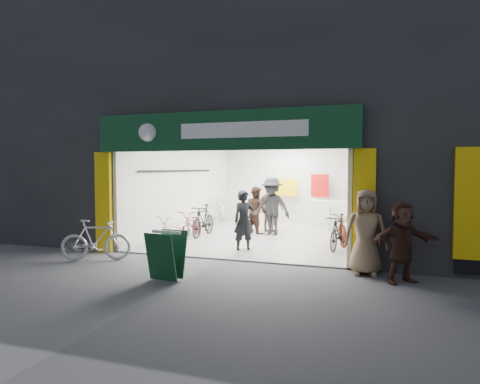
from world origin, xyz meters
The scene contains 17 objects.
ground centered at (0.00, 0.00, 0.00)m, with size 60.00×60.00×0.00m, color #56565B.
building centered at (0.91, 4.99, 4.31)m, with size 17.00×10.27×8.00m.
bike_left_front centered at (-2.05, 1.49, 0.42)m, with size 0.56×1.61×0.85m, color #A8A7AC.
bike_left_midfront centered at (-1.80, 3.02, 0.51)m, with size 0.48×1.71×1.03m, color black.
bike_left_midback centered at (-2.11, 2.83, 0.43)m, with size 0.57×1.63×0.86m, color maroon.
bike_left_back centered at (-2.50, 6.33, 0.55)m, with size 0.52×1.83×1.10m, color silver.
bike_right_front centered at (2.50, 2.23, 0.48)m, with size 0.45×1.59×0.95m, color black.
bike_right_mid centered at (2.50, 3.07, 0.46)m, with size 0.61×1.76×0.92m, color maroon.
bike_right_back centered at (1.80, 5.99, 0.47)m, with size 0.44×1.57×0.94m, color silver.
parked_bike centered at (-2.80, -0.99, 0.49)m, with size 0.46×1.63×0.98m, color silver.
customer_a centered at (0.16, 1.22, 0.80)m, with size 0.59×0.39×1.61m, color black.
customer_b centered at (-0.39, 4.12, 0.79)m, with size 0.77×0.60×1.58m, color #342017.
customer_c centered at (0.22, 3.88, 0.95)m, with size 1.23×0.71×1.90m, color black.
customer_d centered at (-0.02, 4.52, 0.83)m, with size 0.98×0.41×1.67m, color #8A6F50.
pedestrian_near centered at (3.30, -0.30, 0.88)m, with size 0.86×0.56×1.76m, color #967757.
pedestrian_far centered at (3.98, -0.74, 0.78)m, with size 1.45×0.46×1.56m, color #3D241B.
sandwich_board centered at (-0.34, -2.06, 0.52)m, with size 0.66×0.68×0.94m.
Camera 1 is at (3.68, -9.36, 2.19)m, focal length 32.00 mm.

